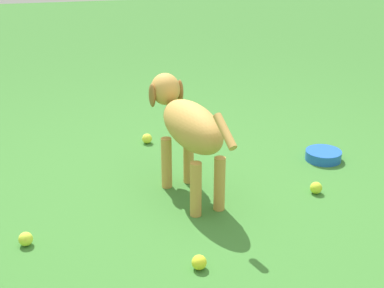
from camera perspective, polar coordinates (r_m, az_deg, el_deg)
The scene contains 7 objects.
ground at distance 3.03m, azimuth 0.02°, elevation -5.75°, with size 14.00×14.00×0.00m, color #38722D.
dog at distance 2.94m, azimuth -0.46°, elevation 1.95°, with size 0.35×0.88×0.61m.
tennis_ball_0 at distance 2.49m, azimuth 0.72°, elevation -11.84°, with size 0.07×0.07×0.07m, color yellow.
tennis_ball_1 at distance 3.16m, azimuth 12.40°, elevation -4.34°, with size 0.07×0.07×0.07m, color #BFDA32.
tennis_ball_2 at distance 3.74m, azimuth -4.56°, elevation 0.55°, with size 0.07×0.07×0.07m, color #D2DB3B.
tennis_ball_3 at distance 2.75m, azimuth -16.42°, elevation -9.17°, with size 0.07×0.07×0.07m, color #CDE23C.
water_bowl at distance 3.58m, azimuth 13.10°, elevation -1.12°, with size 0.22×0.22×0.06m, color blue.
Camera 1 is at (0.56, 2.59, 1.46)m, focal length 52.90 mm.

